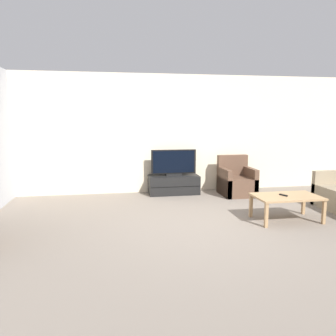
{
  "coord_description": "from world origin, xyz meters",
  "views": [
    {
      "loc": [
        -1.47,
        -4.81,
        1.7
      ],
      "look_at": [
        -0.52,
        0.73,
        0.85
      ],
      "focal_mm": 35.0,
      "sensor_mm": 36.0,
      "label": 1
    }
  ],
  "objects_px": {
    "armchair": "(236,182)",
    "tv_stand": "(174,185)",
    "tv": "(174,164)",
    "remote": "(283,195)",
    "coffee_table": "(287,198)"
  },
  "relations": [
    {
      "from": "tv_stand",
      "to": "armchair",
      "type": "distance_m",
      "value": 1.41
    },
    {
      "from": "tv_stand",
      "to": "tv",
      "type": "relative_size",
      "value": 1.11
    },
    {
      "from": "tv_stand",
      "to": "armchair",
      "type": "relative_size",
      "value": 1.3
    },
    {
      "from": "armchair",
      "to": "remote",
      "type": "xyz_separation_m",
      "value": [
        0.07,
        -1.93,
        0.15
      ]
    },
    {
      "from": "coffee_table",
      "to": "remote",
      "type": "bearing_deg",
      "value": 166.72
    },
    {
      "from": "tv_stand",
      "to": "tv",
      "type": "bearing_deg",
      "value": -90.0
    },
    {
      "from": "tv",
      "to": "remote",
      "type": "relative_size",
      "value": 6.61
    },
    {
      "from": "tv_stand",
      "to": "tv",
      "type": "distance_m",
      "value": 0.49
    },
    {
      "from": "armchair",
      "to": "coffee_table",
      "type": "xyz_separation_m",
      "value": [
        0.13,
        -1.94,
        0.09
      ]
    },
    {
      "from": "tv_stand",
      "to": "remote",
      "type": "height_order",
      "value": "remote"
    },
    {
      "from": "tv",
      "to": "coffee_table",
      "type": "height_order",
      "value": "tv"
    },
    {
      "from": "tv",
      "to": "armchair",
      "type": "xyz_separation_m",
      "value": [
        1.37,
        -0.32,
        -0.41
      ]
    },
    {
      "from": "tv_stand",
      "to": "coffee_table",
      "type": "xyz_separation_m",
      "value": [
        1.5,
        -2.26,
        0.17
      ]
    },
    {
      "from": "tv",
      "to": "armchair",
      "type": "relative_size",
      "value": 1.17
    },
    {
      "from": "armchair",
      "to": "tv_stand",
      "type": "bearing_deg",
      "value": 166.97
    }
  ]
}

